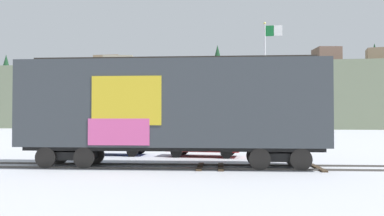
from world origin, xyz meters
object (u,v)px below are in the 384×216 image
(flagpole, at_px, (268,70))
(parked_car_blue, at_px, (113,141))
(freight_car, at_px, (172,106))
(parked_car_red, at_px, (203,143))

(flagpole, distance_m, parked_car_blue, 12.08)
(freight_car, bearing_deg, flagpole, 66.76)
(freight_car, height_order, parked_car_blue, freight_car)
(flagpole, bearing_deg, parked_car_red, -122.06)
(parked_car_red, bearing_deg, parked_car_blue, 177.54)
(parked_car_blue, height_order, parked_car_red, parked_car_blue)
(flagpole, height_order, parked_car_red, flagpole)
(freight_car, xyz_separation_m, flagpole, (4.81, 11.21, 2.83))
(freight_car, bearing_deg, parked_car_red, 80.13)
(flagpole, xyz_separation_m, parked_car_blue, (-9.28, -6.10, -4.74))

